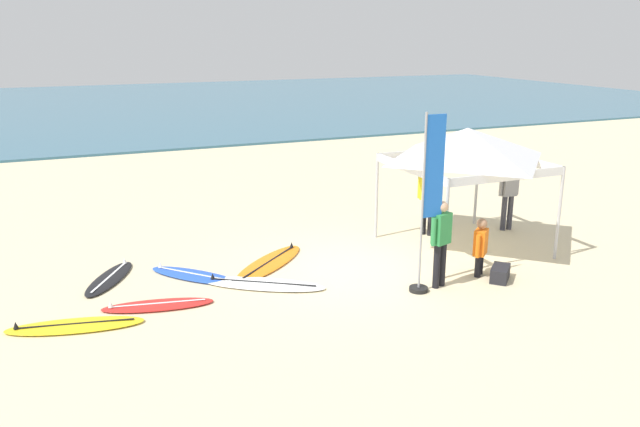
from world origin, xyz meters
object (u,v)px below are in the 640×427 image
Objects in this scene: banner_flag at (427,211)px; person_grey at (509,191)px; surfboard_white at (262,284)px; surfboard_blue at (194,275)px; person_green at (441,238)px; person_orange at (481,245)px; surfboard_orange at (270,263)px; gear_bag_near_tent at (500,273)px; surfboard_black at (110,278)px; surfboard_red at (157,305)px; person_yellow at (428,195)px; surfboard_yellow at (75,326)px; canopy_tent at (467,144)px.

person_grey is at bearing 32.24° from banner_flag.
surfboard_blue is (-1.13, 0.97, 0.00)m from surfboard_white.
person_orange is at bearing 9.58° from person_green.
person_grey is (6.23, 0.01, 0.95)m from surfboard_orange.
gear_bag_near_tent is (4.44, -1.59, 0.10)m from surfboard_white.
surfboard_black is 1.12× the size of person_green.
surfboard_red is at bearing -174.17° from surfboard_white.
surfboard_blue is (-1.64, -0.08, 0.00)m from surfboard_orange.
surfboard_blue is 1.12× the size of person_green.
person_orange is (-0.48, -2.71, -0.33)m from person_yellow.
person_yellow is (5.82, 0.53, 0.95)m from surfboard_blue.
surfboard_black is 9.50m from person_grey.
banner_flag reaches higher than surfboard_yellow.
person_grey is (6.73, 1.07, 0.95)m from surfboard_white.
person_grey is at bearing 20.52° from canopy_tent.
surfboard_red is 1.81m from surfboard_black.
banner_flag is at bearing -47.81° from surfboard_orange.
surfboard_yellow is 7.97m from gear_bag_near_tent.
person_green is at bearing 171.22° from gear_bag_near_tent.
person_grey is (9.44, -0.41, 0.95)m from surfboard_black.
surfboard_yellow is at bearing -171.21° from person_grey.
surfboard_white is 1.06× the size of surfboard_orange.
surfboard_black is at bearing 151.31° from surfboard_white.
surfboard_white is 3.08m from surfboard_black.
surfboard_blue is at bearing 52.06° from surfboard_red.
person_yellow reaches higher than surfboard_yellow.
surfboard_blue is 4.83m from banner_flag.
surfboard_red is (-6.94, -0.59, -2.35)m from canopy_tent.
person_orange is at bearing -5.22° from surfboard_yellow.
person_grey is at bearing 0.71° from surfboard_blue.
canopy_tent is 1.81m from person_yellow.
surfboard_orange is at bearing 21.51° from surfboard_yellow.
surfboard_yellow is 1.35× the size of person_grey.
person_green reaches higher than surfboard_black.
canopy_tent is 8.03m from surfboard_black.
person_green is at bearing 7.13° from banner_flag.
canopy_tent is 3.02m from gear_bag_near_tent.
surfboard_red and surfboard_blue have the same top height.
gear_bag_near_tent is at bearing -19.70° from surfboard_white.
surfboard_white and surfboard_black have the same top height.
person_yellow is 0.50× the size of banner_flag.
surfboard_black is (-7.60, 1.10, -2.35)m from canopy_tent.
canopy_tent is at bearing 45.05° from person_green.
person_orange is (6.91, -2.69, 0.62)m from surfboard_black.
person_orange is at bearing -15.98° from surfboard_white.
surfboard_red is 1.19× the size of person_grey.
surfboard_orange is (0.51, 1.06, 0.00)m from surfboard_white.
canopy_tent is at bearing 6.07° from surfboard_yellow.
surfboard_orange is 3.71m from person_green.
gear_bag_near_tent is (7.89, -1.08, 0.10)m from surfboard_yellow.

